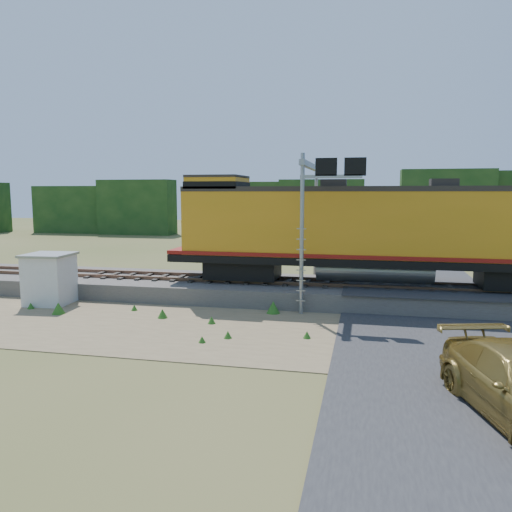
# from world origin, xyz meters

# --- Properties ---
(ground) EXTENTS (140.00, 140.00, 0.00)m
(ground) POSITION_xyz_m (0.00, 0.00, 0.00)
(ground) COLOR #475123
(ground) RESTS_ON ground
(ballast) EXTENTS (70.00, 5.00, 0.80)m
(ballast) POSITION_xyz_m (0.00, 6.00, 0.40)
(ballast) COLOR slate
(ballast) RESTS_ON ground
(rails) EXTENTS (70.00, 1.54, 0.16)m
(rails) POSITION_xyz_m (0.00, 6.00, 0.88)
(rails) COLOR brown
(rails) RESTS_ON ballast
(dirt_shoulder) EXTENTS (26.00, 8.00, 0.03)m
(dirt_shoulder) POSITION_xyz_m (-2.00, 0.50, 0.01)
(dirt_shoulder) COLOR #8C7754
(dirt_shoulder) RESTS_ON ground
(road) EXTENTS (7.00, 66.00, 0.86)m
(road) POSITION_xyz_m (7.00, 0.74, 0.09)
(road) COLOR #38383A
(road) RESTS_ON ground
(tree_line_north) EXTENTS (130.00, 3.00, 6.50)m
(tree_line_north) POSITION_xyz_m (0.00, 38.00, 3.07)
(tree_line_north) COLOR #163915
(tree_line_north) RESTS_ON ground
(weed_clumps) EXTENTS (15.00, 6.20, 0.56)m
(weed_clumps) POSITION_xyz_m (-3.50, 0.10, 0.00)
(weed_clumps) COLOR #2D651C
(weed_clumps) RESTS_ON ground
(locomotive) EXTENTS (18.72, 2.86, 4.83)m
(locomotive) POSITION_xyz_m (4.53, 6.00, 3.34)
(locomotive) COLOR black
(locomotive) RESTS_ON rails
(shed) EXTENTS (2.08, 2.08, 2.30)m
(shed) POSITION_xyz_m (-9.36, 2.62, 1.16)
(shed) COLOR silver
(shed) RESTS_ON ground
(signal_gantry) EXTENTS (2.60, 6.20, 6.55)m
(signal_gantry) POSITION_xyz_m (2.20, 5.35, 4.95)
(signal_gantry) COLOR gray
(signal_gantry) RESTS_ON ground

